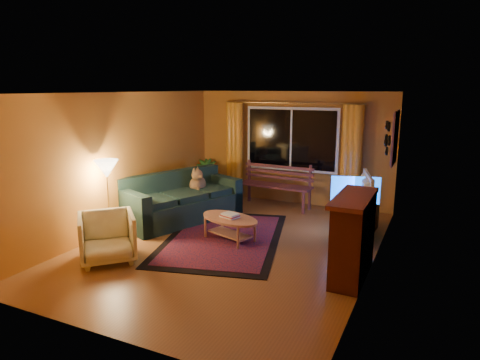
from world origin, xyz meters
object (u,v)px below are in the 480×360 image
at_px(sofa, 182,198).
at_px(floor_lamp, 109,201).
at_px(tv_console, 359,222).
at_px(armchair, 107,235).
at_px(coffee_table, 230,229).
at_px(bench, 275,196).

bearing_deg(sofa, floor_lamp, -87.51).
height_order(floor_lamp, tv_console, floor_lamp).
bearing_deg(armchair, floor_lamp, 84.10).
relative_size(armchair, coffee_table, 0.71).
xyz_separation_m(sofa, tv_console, (3.31, 0.61, -0.21)).
distance_m(bench, sofa, 2.14).
xyz_separation_m(armchair, floor_lamp, (-0.60, 0.72, 0.29)).
bearing_deg(coffee_table, armchair, -128.96).
xyz_separation_m(sofa, floor_lamp, (-0.52, -1.46, 0.23)).
bearing_deg(sofa, tv_console, 32.71).
distance_m(coffee_table, tv_console, 2.31).
bearing_deg(sofa, coffee_table, -1.72).
bearing_deg(bench, sofa, -124.82).
xyz_separation_m(coffee_table, tv_console, (1.96, 1.21, 0.05)).
bearing_deg(floor_lamp, tv_console, 28.28).
height_order(bench, floor_lamp, floor_lamp).
height_order(sofa, armchair, sofa).
bearing_deg(bench, coffee_table, -86.00).
bearing_deg(tv_console, coffee_table, -144.01).
xyz_separation_m(bench, armchair, (-1.23, -3.86, 0.17)).
xyz_separation_m(sofa, armchair, (0.07, -2.18, -0.06)).
xyz_separation_m(bench, coffee_table, (0.05, -2.29, -0.03)).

